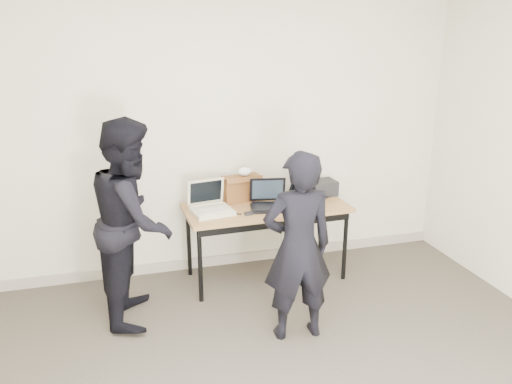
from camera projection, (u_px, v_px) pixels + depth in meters
name	position (u px, v px, depth m)	size (l,w,h in m)	color
room	(320.00, 210.00, 2.63)	(4.60, 4.60, 2.80)	#433D33
desk	(267.00, 213.00, 4.61)	(1.52, 0.70, 0.72)	olive
laptop_beige	(211.00, 206.00, 4.43)	(0.39, 0.38, 0.28)	beige
laptop_center	(269.00, 201.00, 4.56)	(0.38, 0.37, 0.26)	black
laptop_right	(307.00, 193.00, 4.81)	(0.44, 0.43, 0.23)	black
leather_satchel	(242.00, 188.00, 4.71)	(0.38, 0.23, 0.25)	brown
tissue	(245.00, 172.00, 4.68)	(0.13, 0.10, 0.08)	white
equipment_box	(322.00, 188.00, 4.91)	(0.25, 0.21, 0.15)	black
power_brick	(248.00, 213.00, 4.37)	(0.07, 0.04, 0.03)	black
cables	(276.00, 206.00, 4.60)	(1.14, 0.39, 0.01)	black
person_typist	(298.00, 247.00, 3.68)	(0.54, 0.35, 1.47)	black
person_observer	(133.00, 221.00, 3.95)	(0.80, 0.62, 1.65)	black
baseboard	(230.00, 259.00, 5.08)	(4.50, 0.03, 0.10)	#A09685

